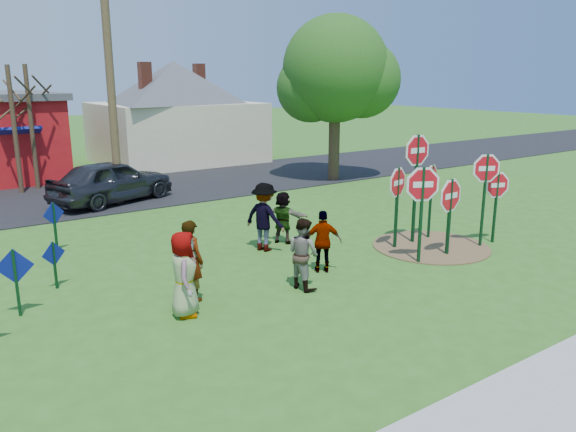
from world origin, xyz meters
The scene contains 26 objects.
ground centered at (0.00, 0.00, 0.00)m, with size 120.00×120.00×0.00m, color #31621C.
sidewalk centered at (0.00, -7.20, 0.04)m, with size 22.00×1.80×0.08m, color #9E9E99.
road centered at (0.00, 11.50, 0.02)m, with size 120.00×7.50×0.04m, color black.
dirt_patch centered at (4.50, -1.00, 0.01)m, with size 3.20×3.20×0.03m, color brown.
cream_house centered at (5.50, 18.00, 2.92)m, with size 9.40×9.40×6.50m.
stop_sign_a centered at (3.18, -1.74, 1.81)m, with size 1.08×0.53×2.62m.
stop_sign_b centered at (4.39, -0.41, 2.35)m, with size 1.18×0.08×3.23m.
stop_sign_c centered at (5.66, -1.75, 1.91)m, with size 0.96×0.49×2.73m.
stop_sign_d centered at (5.12, -0.36, 1.64)m, with size 0.95×0.37×2.31m.
stop_sign_e centered at (4.30, -1.71, 1.46)m, with size 1.20×0.13×2.20m.
stop_sign_f centered at (6.29, -1.71, 1.52)m, with size 0.96×0.36×2.17m.
stop_sign_g centered at (3.60, -0.49, 1.64)m, with size 1.07×0.31×2.40m.
blue_diamond_b centered at (-5.74, 0.58, 0.86)m, with size 0.70×0.18×1.39m.
blue_diamond_c centered at (-4.78, 1.70, 0.68)m, with size 0.54×0.20×1.09m.
blue_diamond_d centered at (-4.12, 4.47, 0.87)m, with size 0.60×0.27×1.39m.
person_a centered at (-3.04, -1.29, 0.86)m, with size 0.84×0.55×1.72m, color #3E5594.
person_b centered at (-2.57, -0.63, 0.87)m, with size 0.63×0.42×1.74m, color #277B75.
person_c centered at (-0.25, -1.43, 0.80)m, with size 0.78×0.61×1.61m, color brown.
person_d centered at (0.57, 1.41, 0.93)m, with size 1.20×0.69×1.86m, color #2E2E33.
person_e centered at (0.77, -0.86, 0.76)m, with size 0.89×0.37×1.52m, color #3F2C50.
person_f centered at (1.38, 1.70, 0.74)m, with size 1.38×0.44×1.49m, color #225339.
suv centered at (-0.90, 9.58, 0.84)m, with size 1.89×4.69×1.60m, color #2A2A2E.
utility_pole centered at (-0.74, 9.36, 4.94)m, with size 2.29×0.45×9.38m.
leafy_tree centered at (9.00, 8.53, 4.66)m, with size 5.09×4.64×7.23m.
bare_tree_east centered at (-3.36, 13.42, 3.26)m, with size 1.80×1.80×5.04m.
bare_tree_extra centered at (-2.63, 13.99, 3.29)m, with size 1.80×1.80×5.08m.
Camera 1 is at (-7.33, -10.92, 4.62)m, focal length 35.00 mm.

